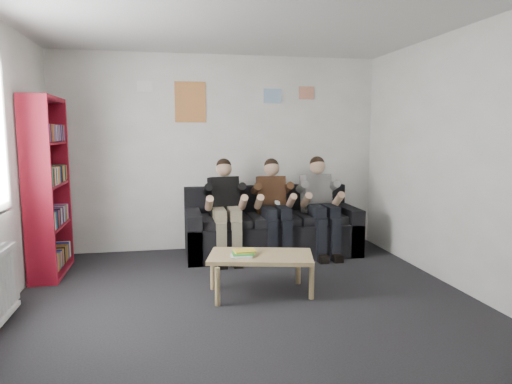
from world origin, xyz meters
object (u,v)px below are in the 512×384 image
coffee_table (261,259)px  person_right (321,206)px  bookshelf (48,187)px  sofa (271,230)px  person_middle (274,208)px  person_left (226,209)px

coffee_table → person_right: (1.10, 1.36, 0.30)m
bookshelf → coffee_table: bearing=-27.1°
sofa → person_middle: (0.00, -0.20, 0.34)m
sofa → coffee_table: bearing=-106.3°
coffee_table → sofa: bearing=73.7°
person_middle → person_right: (0.64, -0.00, 0.01)m
person_left → person_middle: 0.64m
person_middle → bookshelf: bearing=-171.3°
bookshelf → coffee_table: (2.25, -1.12, -0.65)m
sofa → person_left: bearing=-162.5°
person_left → person_middle: bearing=-10.0°
person_right → coffee_table: bearing=-135.2°
person_middle → person_left: bearing=-176.3°
bookshelf → person_right: (3.35, 0.24, -0.35)m
person_left → person_right: 1.28m
coffee_table → person_left: 1.40m
person_left → person_right: bearing=-10.0°
person_right → sofa: bearing=156.1°
person_middle → person_right: size_ratio=0.98×
coffee_table → person_right: bearing=51.1°
coffee_table → bookshelf: bearing=153.5°
person_left → sofa: bearing=7.6°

